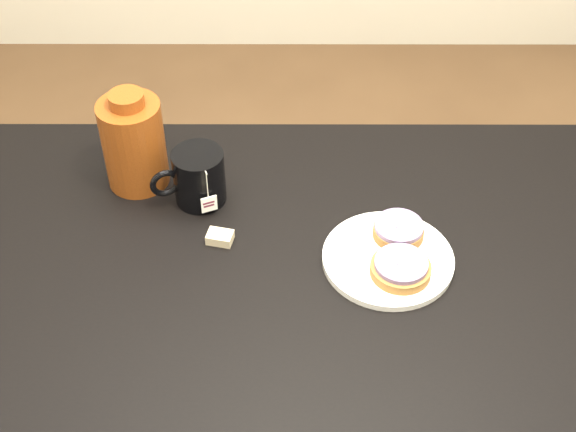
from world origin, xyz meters
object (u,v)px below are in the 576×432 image
Objects in this scene: table at (328,317)px; plate at (388,258)px; bagel_back at (399,230)px; bagel_package at (134,142)px; teabag_pouch at (220,237)px; bagel_front at (401,268)px; mug at (198,177)px.

table is 0.15m from plate.
bagel_package is (-0.48, 0.16, 0.07)m from bagel_back.
table is 13.73× the size of bagel_back.
plate is at bearing -9.61° from teabag_pouch.
plate is 0.51m from bagel_package.
bagel_front is at bearing 8.87° from table.
plate is at bearing -112.67° from bagel_back.
mug reaches higher than bagel_back.
bagel_package reaches higher than teabag_pouch.
bagel_front is at bearing -51.73° from mug.
bagel_package reaches higher than bagel_front.
plate reaches higher than table.
mug is at bearing -23.92° from bagel_package.
table is at bearing -37.24° from bagel_package.
plate is 0.04m from bagel_front.
bagel_back is at bearing 86.75° from bagel_front.
teabag_pouch reaches higher than table.
bagel_front reaches higher than teabag_pouch.
plate is 0.30m from teabag_pouch.
teabag_pouch is (-0.19, 0.11, 0.09)m from table.
bagel_package is at bearing 142.76° from table.
mug is (-0.24, 0.22, 0.14)m from table.
mug reaches higher than teabag_pouch.
mug is (-0.36, 0.11, 0.03)m from bagel_back.
teabag_pouch is (0.04, -0.11, -0.04)m from mug.
bagel_front is 0.54m from bagel_package.
bagel_back is 0.68× the size of mug.
teabag_pouch is at bearing -90.45° from mug.
plate is at bearing 29.08° from table.
bagel_package is (-0.46, 0.22, 0.08)m from plate.
bagel_package reaches higher than table.
plate is 1.97× the size of bagel_front.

